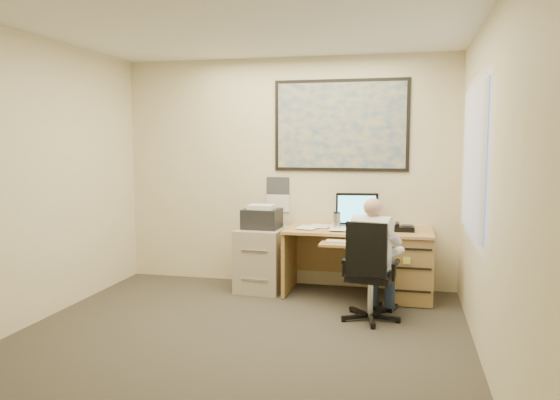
% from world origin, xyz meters
% --- Properties ---
extents(room_shell, '(4.00, 4.50, 2.70)m').
position_xyz_m(room_shell, '(0.00, 0.00, 1.35)').
color(room_shell, '#37322A').
rests_on(room_shell, ground).
extents(desk, '(1.60, 0.97, 1.13)m').
position_xyz_m(desk, '(1.23, 1.90, 0.44)').
color(desk, tan).
rests_on(desk, ground).
extents(world_map, '(1.56, 0.03, 1.06)m').
position_xyz_m(world_map, '(0.65, 2.23, 1.90)').
color(world_map, '#1E4C93').
rests_on(world_map, room_shell).
extents(wall_calendar, '(0.28, 0.01, 0.42)m').
position_xyz_m(wall_calendar, '(-0.10, 2.24, 1.08)').
color(wall_calendar, white).
rests_on(wall_calendar, room_shell).
extents(window_blinds, '(0.06, 1.40, 1.30)m').
position_xyz_m(window_blinds, '(1.97, 0.80, 1.55)').
color(window_blinds, beige).
rests_on(window_blinds, room_shell).
extents(filing_cabinet, '(0.54, 0.64, 0.99)m').
position_xyz_m(filing_cabinet, '(-0.21, 1.89, 0.43)').
color(filing_cabinet, '#B2A28F').
rests_on(filing_cabinet, ground).
extents(office_chair, '(0.66, 0.66, 0.98)m').
position_xyz_m(office_chair, '(1.10, 1.02, 0.28)').
color(office_chair, black).
rests_on(office_chair, ground).
extents(person, '(0.65, 0.79, 1.18)m').
position_xyz_m(person, '(1.09, 1.09, 0.59)').
color(person, white).
rests_on(person, office_chair).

